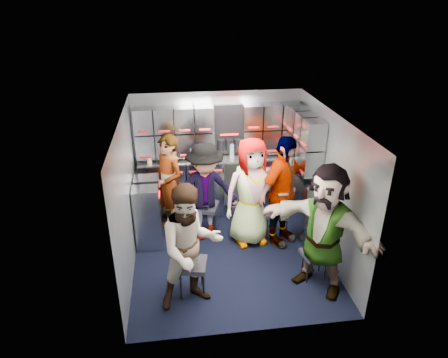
{
  "coord_description": "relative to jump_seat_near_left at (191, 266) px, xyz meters",
  "views": [
    {
      "loc": [
        -0.74,
        -4.84,
        3.56
      ],
      "look_at": [
        -0.05,
        0.35,
        1.08
      ],
      "focal_mm": 32.0,
      "sensor_mm": 36.0,
      "label": 1
    }
  ],
  "objects": [
    {
      "name": "bottle_mid",
      "position": [
        -0.13,
        1.98,
        0.76
      ],
      "size": [
        0.07,
        0.07,
        0.26
      ],
      "primitive_type": "cylinder",
      "color": "white",
      "rests_on": "counter"
    },
    {
      "name": "bottle_right",
      "position": [
        0.82,
        1.98,
        0.74
      ],
      "size": [
        0.07,
        0.07,
        0.23
      ],
      "primitive_type": "cylinder",
      "color": "white",
      "rests_on": "counter"
    },
    {
      "name": "jump_seat_mid_left",
      "position": [
        0.3,
        1.44,
        0.02
      ],
      "size": [
        0.5,
        0.49,
        0.48
      ],
      "rotation": [
        0.0,
        0.0,
        -0.31
      ],
      "color": "black",
      "rests_on": "ground"
    },
    {
      "name": "attendant_arc_b",
      "position": [
        0.3,
        1.26,
        0.38
      ],
      "size": [
        1.1,
        0.74,
        1.58
      ],
      "primitive_type": "imported",
      "rotation": [
        0.0,
        0.0,
        0.16
      ],
      "color": "black",
      "rests_on": "ground"
    },
    {
      "name": "locker_bank_right",
      "position": [
        1.86,
        1.44,
        1.08
      ],
      "size": [
        0.28,
        1.0,
        0.82
      ],
      "primitive_type": "cube",
      "color": "#A1A6B2",
      "rests_on": "wall_right"
    },
    {
      "name": "jump_seat_near_right",
      "position": [
        1.66,
        0.08,
        -0.05
      ],
      "size": [
        0.38,
        0.37,
        0.4
      ],
      "rotation": [
        0.0,
        0.0,
        0.16
      ],
      "color": "black",
      "rests_on": "ground"
    },
    {
      "name": "attendant_arc_a",
      "position": [
        0.0,
        -0.18,
        0.41
      ],
      "size": [
        0.92,
        0.79,
        1.63
      ],
      "primitive_type": "imported",
      "rotation": [
        0.0,
        0.0,
        0.25
      ],
      "color": "black",
      "rests_on": "ground"
    },
    {
      "name": "wall_right",
      "position": [
        2.01,
        0.74,
        0.64
      ],
      "size": [
        0.04,
        3.0,
        2.1
      ],
      "primitive_type": "cube",
      "color": "#90969E",
      "rests_on": "ground"
    },
    {
      "name": "ceiling",
      "position": [
        0.61,
        0.74,
        1.69
      ],
      "size": [
        2.8,
        3.0,
        0.02
      ],
      "primitive_type": "cube",
      "color": "silver",
      "rests_on": "wall_back"
    },
    {
      "name": "cup_left",
      "position": [
        -0.54,
        1.97,
        0.68
      ],
      "size": [
        0.07,
        0.07,
        0.11
      ],
      "primitive_type": "cylinder",
      "color": "tan",
      "rests_on": "counter"
    },
    {
      "name": "cup_right",
      "position": [
        1.09,
        1.97,
        0.68
      ],
      "size": [
        0.08,
        0.08,
        0.1
      ],
      "primitive_type": "cylinder",
      "color": "tan",
      "rests_on": "counter"
    },
    {
      "name": "attendant_standing",
      "position": [
        -0.24,
        1.58,
        0.4
      ],
      "size": [
        0.66,
        0.7,
        1.61
      ],
      "primitive_type": "imported",
      "rotation": [
        0.0,
        0.0,
        -0.92
      ],
      "color": "black",
      "rests_on": "ground"
    },
    {
      "name": "cart_bank_back",
      "position": [
        0.61,
        2.03,
        0.09
      ],
      "size": [
        2.68,
        0.38,
        0.99
      ],
      "primitive_type": "cube",
      "color": "#A1A6B2",
      "rests_on": "ground"
    },
    {
      "name": "jump_seat_near_left",
      "position": [
        0.0,
        0.0,
        0.0
      ],
      "size": [
        0.45,
        0.43,
        0.46
      ],
      "rotation": [
        0.0,
        0.0,
        -0.18
      ],
      "color": "black",
      "rests_on": "ground"
    },
    {
      "name": "locker_bank_back",
      "position": [
        0.61,
        2.09,
        1.08
      ],
      "size": [
        2.68,
        0.28,
        0.82
      ],
      "primitive_type": "cube",
      "color": "#A1A6B2",
      "rests_on": "wall_back"
    },
    {
      "name": "floor",
      "position": [
        0.61,
        0.74,
        -0.41
      ],
      "size": [
        3.0,
        3.0,
        0.0
      ],
      "primitive_type": "plane",
      "color": "black",
      "rests_on": "ground"
    },
    {
      "name": "coffee_niche",
      "position": [
        0.79,
        2.15,
        1.06
      ],
      "size": [
        0.46,
        0.16,
        0.84
      ],
      "primitive_type": null,
      "color": "black",
      "rests_on": "wall_back"
    },
    {
      "name": "jump_seat_center",
      "position": [
        0.97,
        1.25,
        0.0
      ],
      "size": [
        0.49,
        0.48,
        0.46
      ],
      "rotation": [
        0.0,
        0.0,
        0.35
      ],
      "color": "black",
      "rests_on": "ground"
    },
    {
      "name": "bottle_left",
      "position": [
        0.14,
        1.98,
        0.74
      ],
      "size": [
        0.06,
        0.06,
        0.23
      ],
      "primitive_type": "cylinder",
      "color": "white",
      "rests_on": "counter"
    },
    {
      "name": "right_cabinet",
      "position": [
        1.86,
        1.34,
        0.09
      ],
      "size": [
        0.28,
        1.2,
        1.0
      ],
      "primitive_type": "cube",
      "color": "#A1A6B2",
      "rests_on": "ground"
    },
    {
      "name": "red_latch_strip",
      "position": [
        0.61,
        1.83,
        0.47
      ],
      "size": [
        2.6,
        0.02,
        0.03
      ],
      "primitive_type": "cube",
      "color": "#A9131A",
      "rests_on": "cart_bank_back"
    },
    {
      "name": "wall_back",
      "position": [
        0.61,
        2.24,
        0.64
      ],
      "size": [
        2.8,
        0.04,
        2.1
      ],
      "primitive_type": "cube",
      "color": "#90969E",
      "rests_on": "ground"
    },
    {
      "name": "wall_left",
      "position": [
        -0.79,
        0.74,
        0.64
      ],
      "size": [
        0.04,
        3.0,
        2.1
      ],
      "primitive_type": "cube",
      "color": "#90969E",
      "rests_on": "ground"
    },
    {
      "name": "attendant_arc_e",
      "position": [
        1.66,
        -0.1,
        0.47
      ],
      "size": [
        1.49,
        1.54,
        1.75
      ],
      "primitive_type": "imported",
      "rotation": [
        0.0,
        0.0,
        -0.82
      ],
      "color": "black",
      "rests_on": "ground"
    },
    {
      "name": "counter",
      "position": [
        0.61,
        2.03,
        0.61
      ],
      "size": [
        2.68,
        0.42,
        0.03
      ],
      "primitive_type": "cube",
      "color": "#B2B5BA",
      "rests_on": "cart_bank_back"
    },
    {
      "name": "attendant_arc_d",
      "position": [
        1.42,
        0.98,
        0.46
      ],
      "size": [
        1.06,
        0.96,
        1.73
      ],
      "primitive_type": "imported",
      "rotation": [
        0.0,
        0.0,
        0.67
      ],
      "color": "black",
      "rests_on": "ground"
    },
    {
      "name": "attendant_arc_c",
      "position": [
        0.97,
        1.07,
        0.44
      ],
      "size": [
        0.91,
        0.67,
        1.69
      ],
      "primitive_type": "imported",
      "rotation": [
        0.0,
        0.0,
        0.17
      ],
      "color": "black",
      "rests_on": "ground"
    },
    {
      "name": "cart_bank_left",
      "position": [
        -0.58,
        1.3,
        0.09
      ],
      "size": [
        0.38,
        0.76,
        0.99
      ],
      "primitive_type": "cube",
      "color": "#A1A6B2",
      "rests_on": "ground"
    },
    {
      "name": "jump_seat_mid_right",
      "position": [
        1.42,
        1.16,
        -0.03
      ],
      "size": [
        0.44,
        0.42,
        0.42
      ],
      "rotation": [
        0.0,
        0.0,
        -0.29
      ],
      "color": "black",
      "rests_on": "ground"
    }
  ]
}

